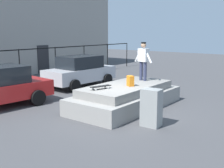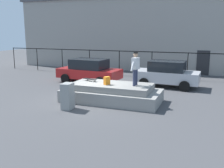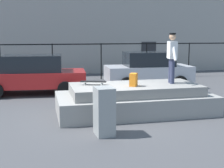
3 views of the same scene
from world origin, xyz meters
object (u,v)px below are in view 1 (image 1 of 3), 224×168
Objects in this scene: car_silver_sedan_mid at (80,71)px; utility_box at (151,108)px; skateboarder at (143,59)px; backpack at (130,81)px; skateboard at (101,86)px.

car_silver_sedan_mid is 7.34m from utility_box.
skateboarder is 4.70m from car_silver_sedan_mid.
backpack is 0.33× the size of utility_box.
backpack is at bearing -168.51° from skateboarder.
backpack reaches higher than skateboard.
car_silver_sedan_mid reaches higher than skateboard.
skateboard is 1.28m from backpack.
utility_box is at bearing -118.33° from car_silver_sedan_mid.
car_silver_sedan_mid is (2.21, 4.79, -0.26)m from backpack.
skateboarder is 1.59m from backpack.
skateboarder is 3.51m from utility_box.
skateboard is 0.69× the size of utility_box.
skateboard is 2.22m from utility_box.
utility_box is (-0.11, -2.18, -0.41)m from skateboard.
car_silver_sedan_mid is at bearing 79.52° from skateboarder.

